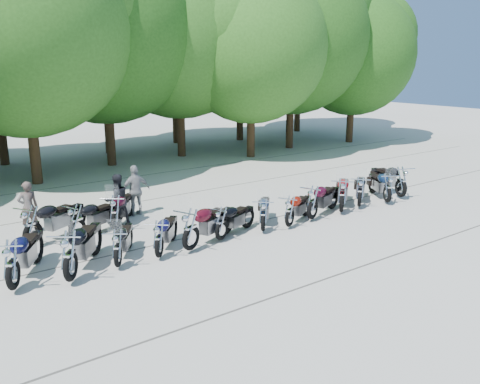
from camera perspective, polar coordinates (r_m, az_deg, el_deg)
ground at (r=15.01m, az=3.40°, el=-5.23°), size 90.00×90.00×0.00m
tree_3 at (r=22.79m, az=-23.29°, el=16.55°), size 8.70×8.70×10.67m
tree_4 at (r=25.84m, az=-15.10°, el=17.52°), size 9.13×9.13×11.20m
tree_5 at (r=27.70m, az=-6.95°, el=17.53°), size 9.04×9.04×11.10m
tree_6 at (r=27.31m, az=1.28°, el=16.08°), size 8.00×8.00×9.82m
tree_7 at (r=30.40m, az=5.84°, el=16.94°), size 8.79×8.79×10.79m
tree_8 at (r=33.25m, az=12.65°, el=14.88°), size 7.53×7.53×9.25m
tree_12 at (r=29.40m, az=-15.12°, el=15.32°), size 7.88×7.88×9.67m
tree_13 at (r=32.42m, az=-7.47°, el=16.11°), size 8.31×8.31×10.20m
tree_14 at (r=33.40m, az=-0.02°, el=15.82°), size 8.02×8.02×9.84m
tree_15 at (r=37.94m, az=6.70°, el=17.38°), size 9.67×9.67×11.86m
motorcycle_0 at (r=12.50m, az=-24.26°, el=-7.32°), size 1.89×2.47×1.38m
motorcycle_1 at (r=12.46m, az=-18.60°, el=-6.67°), size 2.19×2.50×1.45m
motorcycle_2 at (r=13.04m, az=-13.61°, el=-6.03°), size 1.66×2.04×1.15m
motorcycle_3 at (r=13.44m, az=-9.10°, el=-5.11°), size 1.88×1.98×1.18m
motorcycle_4 at (r=13.77m, az=-5.56°, el=-4.06°), size 2.54×1.63×1.38m
motorcycle_5 at (r=14.55m, az=-2.11°, el=-3.44°), size 2.14×1.36×1.16m
motorcycle_6 at (r=15.30m, az=2.62°, el=-2.48°), size 1.87×1.99×1.19m
motorcycle_7 at (r=15.77m, az=5.62°, el=-2.08°), size 2.12×1.48×1.16m
motorcycle_8 at (r=16.56m, az=8.17°, el=-1.06°), size 2.44×1.51×1.32m
motorcycle_9 at (r=17.49m, az=11.40°, el=-0.25°), size 2.35×2.16×1.38m
motorcycle_10 at (r=18.31m, az=13.32°, el=0.13°), size 2.19×1.96×1.28m
motorcycle_11 at (r=19.11m, az=16.27°, el=0.53°), size 1.78×2.28×1.28m
motorcycle_12 at (r=20.01m, az=17.67°, el=1.21°), size 1.55×2.56×1.39m
motorcycle_13 at (r=15.17m, az=-22.33°, el=-3.40°), size 2.46×1.83×1.36m
motorcycle_14 at (r=15.35m, az=-17.88°, el=-3.07°), size 2.24×1.50×1.22m
motorcycle_15 at (r=15.80m, az=-13.83°, el=-2.15°), size 1.97×2.23×1.30m
rider_0 at (r=16.52m, az=-22.68°, el=-1.59°), size 0.59×0.39×1.60m
rider_1 at (r=16.37m, az=-13.65°, el=-0.88°), size 0.82×0.64×1.67m
rider_2 at (r=17.35m, az=-11.63°, el=0.18°), size 1.01×0.42×1.72m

